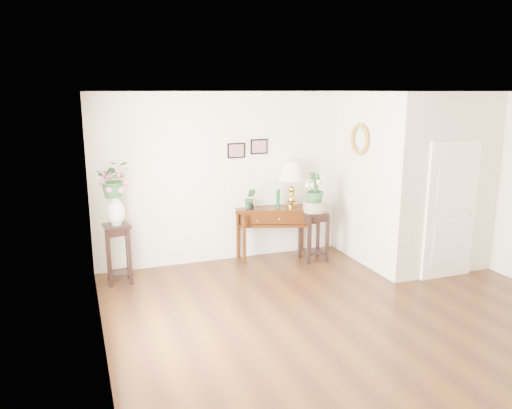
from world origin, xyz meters
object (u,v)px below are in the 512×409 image
console_table (274,232)px  table_lamp (292,186)px  plant_stand_a (119,254)px  plant_stand_b (313,236)px

console_table → table_lamp: bearing=18.6°
plant_stand_a → plant_stand_b: size_ratio=1.06×
table_lamp → plant_stand_b: (0.25, -0.37, -0.81)m
console_table → plant_stand_b: 0.67m
console_table → table_lamp: size_ratio=1.69×
console_table → plant_stand_a: 2.63m
console_table → plant_stand_b: bearing=-14.5°
plant_stand_a → table_lamp: bearing=5.2°
table_lamp → plant_stand_a: 3.04m
plant_stand_a → plant_stand_b: (3.18, -0.10, -0.03)m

